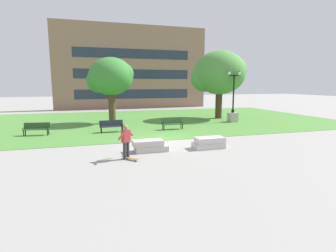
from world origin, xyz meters
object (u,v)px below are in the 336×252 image
park_bench_far_left (172,123)px  park_bench_near_right (37,128)px  person_skateboarder (126,140)px  lamp_post_left (233,112)px  park_bench_near_left (112,125)px  concrete_block_left (209,143)px  skateboard (131,158)px  concrete_block_center (150,146)px

park_bench_far_left → park_bench_near_right: bearing=177.8°
person_skateboarder → lamp_post_left: size_ratio=0.34×
park_bench_near_left → park_bench_far_left: bearing=-2.0°
person_skateboarder → lamp_post_left: lamp_post_left is taller
park_bench_far_left → lamp_post_left: 7.42m
person_skateboarder → park_bench_near_left: bearing=90.7°
concrete_block_left → lamp_post_left: size_ratio=0.36×
concrete_block_left → skateboard: bearing=-166.8°
person_skateboarder → park_bench_near_left: 7.73m
concrete_block_left → person_skateboarder: (-4.90, -0.88, 0.66)m
skateboard → park_bench_near_right: size_ratio=0.47×
person_skateboarder → park_bench_far_left: 8.94m
concrete_block_center → person_skateboarder: person_skateboarder is taller
park_bench_near_right → lamp_post_left: size_ratio=0.37×
concrete_block_left → person_skateboarder: size_ratio=1.06×
skateboard → park_bench_near_left: (-0.27, 7.95, 0.45)m
park_bench_near_right → park_bench_far_left: bearing=-2.2°
concrete_block_center → park_bench_far_left: park_bench_far_left is taller
park_bench_near_right → concrete_block_center: bearing=-44.9°
person_skateboarder → concrete_block_left: bearing=10.2°
person_skateboarder → park_bench_near_right: (-5.39, 7.94, -0.43)m
park_bench_far_left → person_skateboarder: bearing=-122.3°
person_skateboarder → lamp_post_left: bearing=40.3°
park_bench_near_right → park_bench_far_left: (10.16, -0.39, 0.00)m
concrete_block_left → skateboard: concrete_block_left is taller
person_skateboarder → park_bench_far_left: bearing=57.7°
concrete_block_left → park_bench_far_left: size_ratio=0.99×
concrete_block_left → skateboard: 4.85m
concrete_block_left → person_skateboarder: 5.02m
concrete_block_left → park_bench_near_right: park_bench_near_right is taller
park_bench_far_left → skateboard: bearing=-120.5°
park_bench_near_left → park_bench_near_right: size_ratio=0.99×
concrete_block_center → person_skateboarder: size_ratio=1.12×
park_bench_near_left → lamp_post_left: (11.86, 2.27, 0.49)m
concrete_block_center → person_skateboarder: 1.95m
concrete_block_center → park_bench_near_left: size_ratio=1.04×
concrete_block_center → park_bench_near_right: park_bench_near_right is taller
concrete_block_center → park_bench_near_left: (-1.53, 6.58, 0.23)m
concrete_block_center → lamp_post_left: size_ratio=0.38×
concrete_block_left → park_bench_far_left: park_bench_far_left is taller
park_bench_far_left → concrete_block_left: bearing=-88.9°
concrete_block_left → park_bench_far_left: bearing=91.1°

